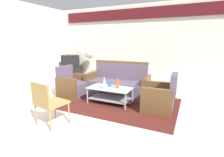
{
  "coord_description": "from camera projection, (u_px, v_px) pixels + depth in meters",
  "views": [
    {
      "loc": [
        1.93,
        -3.0,
        1.54
      ],
      "look_at": [
        0.18,
        0.7,
        0.65
      ],
      "focal_mm": 27.42,
      "sensor_mm": 36.0,
      "label": 1
    }
  ],
  "objects": [
    {
      "name": "ground_plane",
      "position": [
        91.0,
        112.0,
        3.79
      ],
      "size": [
        14.0,
        14.0,
        0.0
      ],
      "primitive_type": "plane",
      "color": "beige"
    },
    {
      "name": "wall_back",
      "position": [
        135.0,
        43.0,
        6.17
      ],
      "size": [
        6.52,
        0.19,
        2.8
      ],
      "color": "silver",
      "rests_on": "ground"
    },
    {
      "name": "rug",
      "position": [
        111.0,
        102.0,
        4.44
      ],
      "size": [
        3.27,
        2.02,
        0.01
      ],
      "primitive_type": "cube",
      "color": "#511E19",
      "rests_on": "ground"
    },
    {
      "name": "couch",
      "position": [
        118.0,
        85.0,
        4.96
      ],
      "size": [
        1.83,
        0.81,
        0.96
      ],
      "rotation": [
        0.0,
        0.0,
        3.18
      ],
      "color": "#5B4C60",
      "rests_on": "rug"
    },
    {
      "name": "armchair_left",
      "position": [
        73.0,
        86.0,
        4.89
      ],
      "size": [
        0.7,
        0.76,
        0.85
      ],
      "rotation": [
        0.0,
        0.0,
        -1.57
      ],
      "color": "#5B4C60",
      "rests_on": "rug"
    },
    {
      "name": "armchair_right",
      "position": [
        160.0,
        98.0,
        3.86
      ],
      "size": [
        0.73,
        0.79,
        0.85
      ],
      "rotation": [
        0.0,
        0.0,
        1.62
      ],
      "color": "#5B4C60",
      "rests_on": "rug"
    },
    {
      "name": "coffee_table",
      "position": [
        110.0,
        93.0,
        4.3
      ],
      "size": [
        1.1,
        0.6,
        0.4
      ],
      "color": "silver",
      "rests_on": "rug"
    },
    {
      "name": "bottle_clear",
      "position": [
        104.0,
        85.0,
        4.12
      ],
      "size": [
        0.07,
        0.07,
        0.29
      ],
      "color": "silver",
      "rests_on": "coffee_table"
    },
    {
      "name": "bottle_orange",
      "position": [
        118.0,
        84.0,
        4.2
      ],
      "size": [
        0.07,
        0.07,
        0.27
      ],
      "color": "#D85919",
      "rests_on": "coffee_table"
    },
    {
      "name": "cup",
      "position": [
        110.0,
        84.0,
        4.38
      ],
      "size": [
        0.08,
        0.08,
        0.1
      ],
      "primitive_type": "cylinder",
      "color": "#2659A5",
      "rests_on": "coffee_table"
    },
    {
      "name": "tv_stand",
      "position": [
        71.0,
        73.0,
        7.06
      ],
      "size": [
        0.8,
        0.5,
        0.52
      ],
      "primitive_type": "cube",
      "color": "black",
      "rests_on": "ground"
    },
    {
      "name": "television",
      "position": [
        70.0,
        61.0,
        6.96
      ],
      "size": [
        0.66,
        0.53,
        0.48
      ],
      "rotation": [
        0.0,
        0.0,
        2.98
      ],
      "color": "black",
      "rests_on": "tv_stand"
    },
    {
      "name": "pedestal_fan",
      "position": [
        90.0,
        55.0,
        6.56
      ],
      "size": [
        0.36,
        0.36,
        1.27
      ],
      "color": "#2D2D33",
      "rests_on": "ground"
    },
    {
      "name": "wicker_chair",
      "position": [
        47.0,
        101.0,
        3.09
      ],
      "size": [
        0.55,
        0.55,
        0.84
      ],
      "rotation": [
        0.0,
        0.0,
        -0.15
      ],
      "color": "#AD844C",
      "rests_on": "ground"
    }
  ]
}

